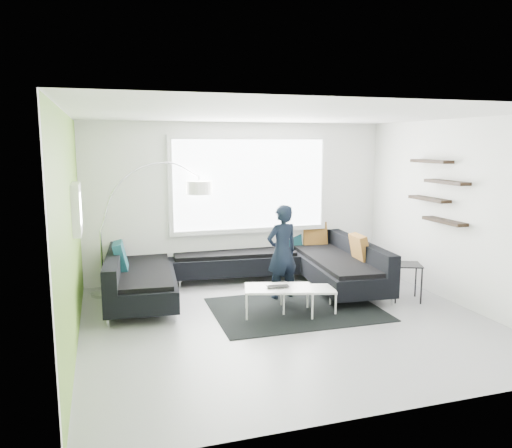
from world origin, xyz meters
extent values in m
plane|color=#94949A|center=(0.00, 0.00, 0.00)|extent=(5.50, 5.50, 0.00)
cube|color=white|center=(0.00, 2.50, 1.40)|extent=(5.50, 0.04, 2.80)
cube|color=white|center=(0.00, -2.50, 1.40)|extent=(5.50, 0.04, 2.80)
cube|color=white|center=(-2.75, 0.00, 1.40)|extent=(0.04, 5.00, 2.80)
cube|color=white|center=(2.75, 0.00, 1.40)|extent=(0.04, 5.00, 2.80)
cube|color=white|center=(0.00, 0.00, 2.80)|extent=(5.50, 5.00, 0.04)
cube|color=#6B9E33|center=(-2.74, 0.00, 1.40)|extent=(0.01, 5.00, 2.80)
cube|color=white|center=(0.20, 2.46, 1.70)|extent=(2.96, 0.06, 1.68)
cube|color=white|center=(-2.68, 0.60, 1.60)|extent=(0.12, 0.66, 0.66)
cube|color=black|center=(2.64, 0.40, 1.70)|extent=(0.20, 1.24, 0.95)
cube|color=black|center=(-0.21, 1.54, 0.22)|extent=(4.46, 2.98, 0.45)
cube|color=black|center=(-0.21, 1.54, 0.62)|extent=(4.46, 2.98, 0.34)
cube|color=brown|center=(-0.21, 1.54, 0.68)|extent=(3.82, 0.54, 0.47)
cube|color=black|center=(0.29, 0.42, 0.01)|extent=(2.46, 1.81, 0.01)
cube|color=white|center=(0.21, 0.32, 0.20)|extent=(1.38, 1.02, 0.40)
cube|color=black|center=(2.11, 0.34, 0.29)|extent=(0.55, 0.55, 0.58)
imported|color=black|center=(0.29, 1.02, 0.75)|extent=(0.71, 0.60, 1.49)
imported|color=black|center=(-0.04, 0.25, 0.42)|extent=(0.36, 0.26, 0.03)
camera|label=1|loc=(-2.38, -6.16, 2.44)|focal=35.00mm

